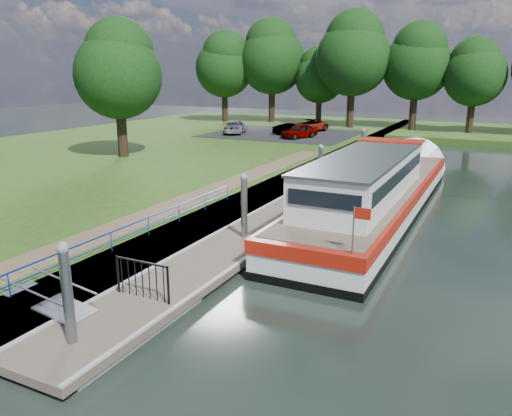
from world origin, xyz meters
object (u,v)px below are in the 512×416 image
at_px(car_a, 299,131).
at_px(car_d, 308,126).
at_px(barge, 378,191).
at_px(car_c, 235,127).
at_px(pontoon, 288,214).
at_px(car_b, 290,130).

distance_m(car_a, car_d, 5.32).
relative_size(barge, car_a, 5.52).
distance_m(barge, car_c, 27.45).
bearing_deg(pontoon, car_c, 123.84).
bearing_deg(car_d, car_b, -77.92).
relative_size(car_a, car_c, 0.87).
xyz_separation_m(car_c, car_d, (5.98, 4.70, -0.00)).
relative_size(barge, car_c, 4.82).
bearing_deg(car_d, car_c, -122.17).
bearing_deg(car_d, pontoon, -51.63).
bearing_deg(car_c, car_d, -160.13).
xyz_separation_m(car_a, car_d, (-1.06, 5.21, -0.02)).
xyz_separation_m(barge, car_a, (-11.85, 19.40, 0.40)).
distance_m(car_c, car_d, 7.61).
bearing_deg(car_b, pontoon, -155.14).
relative_size(pontoon, car_a, 7.83).
distance_m(car_a, car_b, 2.21).
xyz_separation_m(car_a, car_b, (-1.54, 1.59, -0.10)).
height_order(pontoon, barge, barge).
relative_size(car_a, car_d, 0.84).
height_order(car_b, car_d, car_d).
xyz_separation_m(pontoon, car_c, (-15.29, 22.81, 1.29)).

